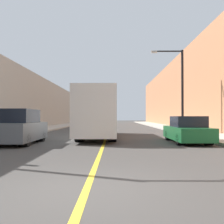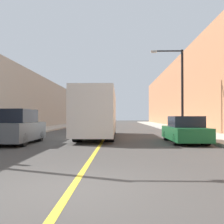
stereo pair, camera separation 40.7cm
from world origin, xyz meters
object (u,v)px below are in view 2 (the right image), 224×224
(car_right_near, at_px, (185,131))
(parked_suv_left, at_px, (16,128))
(bus, at_px, (98,113))
(street_lamp_right, at_px, (179,85))

(car_right_near, bearing_deg, parked_suv_left, -174.88)
(bus, bearing_deg, parked_suv_left, -132.51)
(parked_suv_left, height_order, car_right_near, parked_suv_left)
(street_lamp_right, bearing_deg, parked_suv_left, -143.79)
(car_right_near, bearing_deg, street_lamp_right, 79.43)
(bus, xyz_separation_m, parked_suv_left, (-4.15, -4.52, -0.87))
(parked_suv_left, bearing_deg, bus, 47.49)
(parked_suv_left, bearing_deg, street_lamp_right, 36.21)
(parked_suv_left, distance_m, car_right_near, 9.47)
(bus, bearing_deg, street_lamp_right, 26.86)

